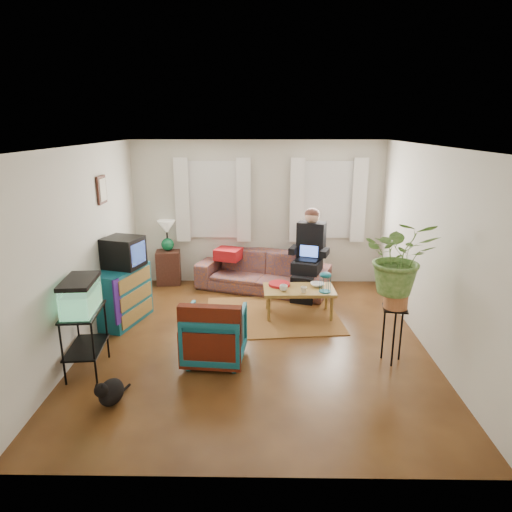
{
  "coord_description": "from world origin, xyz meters",
  "views": [
    {
      "loc": [
        0.09,
        -5.66,
        2.86
      ],
      "look_at": [
        0.0,
        0.4,
        1.1
      ],
      "focal_mm": 32.0,
      "sensor_mm": 36.0,
      "label": 1
    }
  ],
  "objects_px": {
    "aquarium_stand": "(86,341)",
    "armchair": "(215,332)",
    "plant_stand": "(393,335)",
    "dresser": "(122,295)",
    "sofa": "(263,265)",
    "coffee_table": "(299,302)",
    "side_table": "(169,267)"
  },
  "relations": [
    {
      "from": "aquarium_stand",
      "to": "armchair",
      "type": "xyz_separation_m",
      "value": [
        1.5,
        0.29,
        -0.01
      ]
    },
    {
      "from": "armchair",
      "to": "plant_stand",
      "type": "relative_size",
      "value": 1.03
    },
    {
      "from": "plant_stand",
      "to": "dresser",
      "type": "bearing_deg",
      "value": 162.72
    },
    {
      "from": "dresser",
      "to": "sofa",
      "type": "bearing_deg",
      "value": 50.69
    },
    {
      "from": "sofa",
      "to": "aquarium_stand",
      "type": "height_order",
      "value": "sofa"
    },
    {
      "from": "aquarium_stand",
      "to": "dresser",
      "type": "bearing_deg",
      "value": 84.08
    },
    {
      "from": "dresser",
      "to": "armchair",
      "type": "xyz_separation_m",
      "value": [
        1.49,
        -1.14,
        -0.05
      ]
    },
    {
      "from": "armchair",
      "to": "coffee_table",
      "type": "xyz_separation_m",
      "value": [
        1.15,
        1.39,
        -0.15
      ]
    },
    {
      "from": "aquarium_stand",
      "to": "plant_stand",
      "type": "distance_m",
      "value": 3.71
    },
    {
      "from": "sofa",
      "to": "coffee_table",
      "type": "height_order",
      "value": "sofa"
    },
    {
      "from": "side_table",
      "to": "plant_stand",
      "type": "xyz_separation_m",
      "value": [
        3.35,
        -2.9,
        0.05
      ]
    },
    {
      "from": "sofa",
      "to": "dresser",
      "type": "bearing_deg",
      "value": -127.02
    },
    {
      "from": "side_table",
      "to": "dresser",
      "type": "xyz_separation_m",
      "value": [
        -0.34,
        -1.75,
        0.11
      ]
    },
    {
      "from": "plant_stand",
      "to": "sofa",
      "type": "bearing_deg",
      "value": 121.93
    },
    {
      "from": "dresser",
      "to": "aquarium_stand",
      "type": "distance_m",
      "value": 1.43
    },
    {
      "from": "dresser",
      "to": "plant_stand",
      "type": "distance_m",
      "value": 3.86
    },
    {
      "from": "side_table",
      "to": "coffee_table",
      "type": "relative_size",
      "value": 0.58
    },
    {
      "from": "side_table",
      "to": "armchair",
      "type": "xyz_separation_m",
      "value": [
        1.15,
        -2.88,
        0.06
      ]
    },
    {
      "from": "aquarium_stand",
      "to": "coffee_table",
      "type": "relative_size",
      "value": 0.72
    },
    {
      "from": "sofa",
      "to": "plant_stand",
      "type": "relative_size",
      "value": 3.18
    },
    {
      "from": "dresser",
      "to": "armchair",
      "type": "distance_m",
      "value": 1.88
    },
    {
      "from": "dresser",
      "to": "plant_stand",
      "type": "xyz_separation_m",
      "value": [
        3.69,
        -1.15,
        -0.06
      ]
    },
    {
      "from": "sofa",
      "to": "dresser",
      "type": "distance_m",
      "value": 2.53
    },
    {
      "from": "sofa",
      "to": "dresser",
      "type": "relative_size",
      "value": 2.47
    },
    {
      "from": "dresser",
      "to": "coffee_table",
      "type": "relative_size",
      "value": 0.86
    },
    {
      "from": "aquarium_stand",
      "to": "armchair",
      "type": "relative_size",
      "value": 1.03
    },
    {
      "from": "coffee_table",
      "to": "plant_stand",
      "type": "xyz_separation_m",
      "value": [
        1.05,
        -1.4,
        0.14
      ]
    },
    {
      "from": "side_table",
      "to": "coffee_table",
      "type": "xyz_separation_m",
      "value": [
        2.3,
        -1.49,
        -0.09
      ]
    },
    {
      "from": "armchair",
      "to": "plant_stand",
      "type": "xyz_separation_m",
      "value": [
        2.2,
        -0.01,
        -0.01
      ]
    },
    {
      "from": "plant_stand",
      "to": "aquarium_stand",
      "type": "bearing_deg",
      "value": -175.72
    },
    {
      "from": "side_table",
      "to": "coffee_table",
      "type": "bearing_deg",
      "value": -33.02
    },
    {
      "from": "side_table",
      "to": "coffee_table",
      "type": "distance_m",
      "value": 2.74
    }
  ]
}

